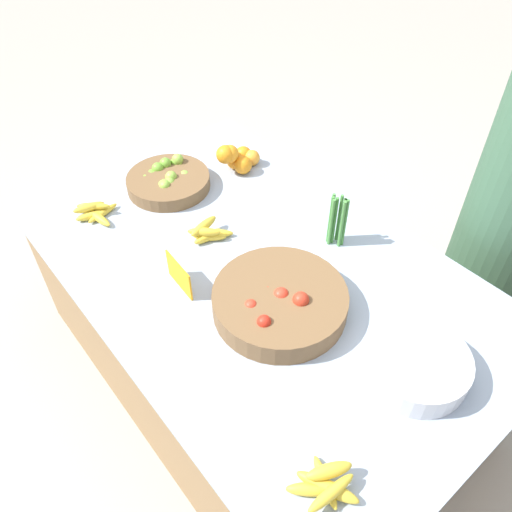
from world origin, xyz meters
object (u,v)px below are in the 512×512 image
Objects in this scene: tomato_basket at (280,301)px; price_sign at (179,275)px; lime_bowl at (168,181)px; metal_bowl at (416,364)px.

tomato_basket is 0.34m from price_sign.
price_sign reaches higher than lime_bowl.
tomato_basket is at bearing -6.23° from lime_bowl.
tomato_basket reaches higher than metal_bowl.
price_sign is (0.51, -0.27, 0.02)m from lime_bowl.
tomato_basket is at bearing -161.37° from metal_bowl.
tomato_basket reaches higher than lime_bowl.
tomato_basket is 1.43× the size of metal_bowl.
price_sign is (-0.70, -0.33, 0.02)m from metal_bowl.
lime_bowl is 1.14× the size of metal_bowl.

